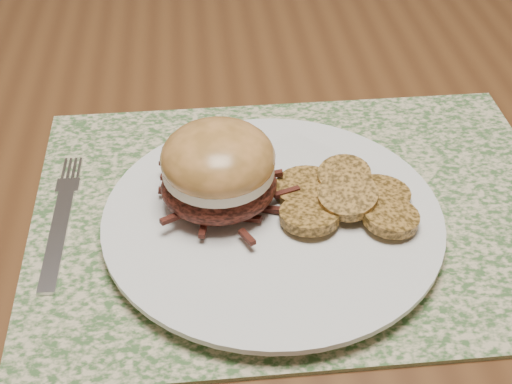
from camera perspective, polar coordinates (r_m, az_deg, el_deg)
dining_table at (r=0.88m, az=-18.44°, el=4.24°), size 1.50×0.90×0.75m
placemat at (r=0.61m, az=3.50°, el=-1.53°), size 0.45×0.33×0.00m
dinner_plate at (r=0.58m, az=1.33°, el=-2.33°), size 0.26×0.26×0.02m
pork_sandwich at (r=0.57m, az=-3.03°, el=1.79°), size 0.11×0.11×0.07m
roasted_potatoes at (r=0.58m, az=7.08°, el=-0.44°), size 0.13×0.11×0.03m
fork at (r=0.62m, az=-15.30°, el=-2.03°), size 0.02×0.17×0.00m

